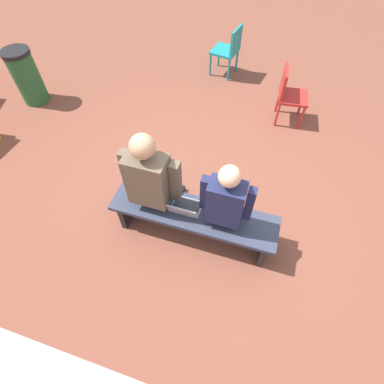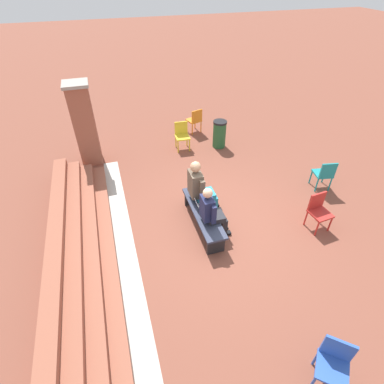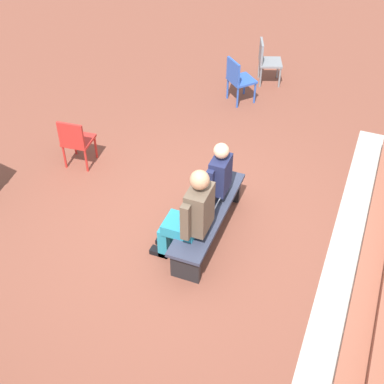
# 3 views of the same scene
# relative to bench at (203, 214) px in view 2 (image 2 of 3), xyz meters

# --- Properties ---
(ground_plane) EXTENTS (60.00, 60.00, 0.00)m
(ground_plane) POSITION_rel_bench_xyz_m (-0.00, -0.19, -0.35)
(ground_plane) COLOR brown
(concrete_strip) EXTENTS (6.60, 0.40, 0.01)m
(concrete_strip) POSITION_rel_bench_xyz_m (-0.00, 1.76, -0.35)
(concrete_strip) COLOR #B7B2A8
(concrete_strip) RESTS_ON ground
(brick_steps) EXTENTS (5.80, 1.20, 0.60)m
(brick_steps) POSITION_rel_bench_xyz_m (-0.00, 2.71, -0.13)
(brick_steps) COLOR #93513D
(brick_steps) RESTS_ON ground
(brick_pillar_left_of_steps) EXTENTS (0.64, 0.64, 2.32)m
(brick_pillar_left_of_steps) POSITION_rel_bench_xyz_m (3.54, 2.24, 0.82)
(brick_pillar_left_of_steps) COLOR #93513D
(brick_pillar_left_of_steps) RESTS_ON ground
(bench) EXTENTS (1.80, 0.44, 0.45)m
(bench) POSITION_rel_bench_xyz_m (0.00, 0.00, 0.00)
(bench) COLOR #33384C
(bench) RESTS_ON ground
(person_student) EXTENTS (0.51, 0.65, 1.30)m
(person_student) POSITION_rel_bench_xyz_m (-0.32, -0.06, 0.34)
(person_student) COLOR #232328
(person_student) RESTS_ON ground
(person_adult) EXTENTS (0.60, 0.76, 1.44)m
(person_adult) POSITION_rel_bench_xyz_m (0.45, -0.07, 0.40)
(person_adult) COLOR teal
(person_adult) RESTS_ON ground
(laptop) EXTENTS (0.32, 0.29, 0.21)m
(laptop) POSITION_rel_bench_xyz_m (0.09, 0.01, 0.15)
(laptop) COLOR #9EA0A5
(laptop) RESTS_ON bench
(plastic_chair_near_bench_left) EXTENTS (0.52, 0.52, 0.84)m
(plastic_chair_near_bench_left) POSITION_rel_bench_xyz_m (4.42, -1.21, 0.13)
(plastic_chair_near_bench_left) COLOR orange
(plastic_chair_near_bench_left) RESTS_ON ground
(plastic_chair_far_right) EXTENTS (0.49, 0.49, 0.84)m
(plastic_chair_far_right) POSITION_rel_bench_xyz_m (0.41, -3.38, 0.13)
(plastic_chair_far_right) COLOR teal
(plastic_chair_far_right) RESTS_ON ground
(plastic_chair_near_bench_right) EXTENTS (0.59, 0.59, 0.84)m
(plastic_chair_near_bench_right) POSITION_rel_bench_xyz_m (-3.44, -0.69, 0.13)
(plastic_chair_near_bench_right) COLOR #2D56B7
(plastic_chair_near_bench_right) RESTS_ON ground
(plastic_chair_by_pillar) EXTENTS (0.46, 0.46, 0.84)m
(plastic_chair_by_pillar) POSITION_rel_bench_xyz_m (-0.72, -2.40, 0.13)
(plastic_chair_by_pillar) COLOR red
(plastic_chair_by_pillar) RESTS_ON ground
(plastic_chair_foreground) EXTENTS (0.45, 0.45, 0.84)m
(plastic_chair_foreground) POSITION_rel_bench_xyz_m (3.52, -0.50, 0.13)
(plastic_chair_foreground) COLOR gold
(plastic_chair_foreground) RESTS_ON ground
(litter_bin) EXTENTS (0.42, 0.42, 0.86)m
(litter_bin) POSITION_rel_bench_xyz_m (3.28, -1.65, 0.08)
(litter_bin) COLOR #23562D
(litter_bin) RESTS_ON ground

